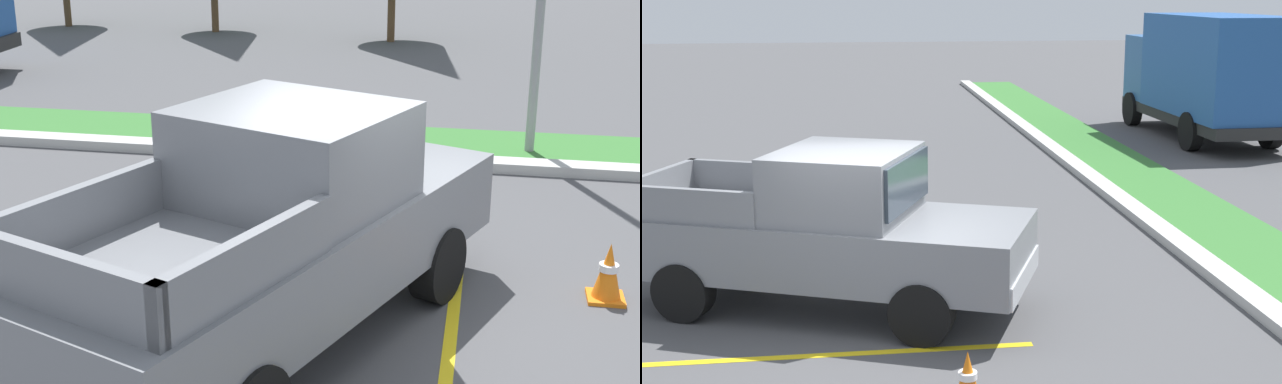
{
  "view_description": "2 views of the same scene",
  "coord_description": "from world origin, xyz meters",
  "views": [
    {
      "loc": [
        0.92,
        -7.46,
        3.87
      ],
      "look_at": [
        -0.63,
        0.51,
        1.07
      ],
      "focal_mm": 49.63,
      "sensor_mm": 36.0,
      "label": 1
    },
    {
      "loc": [
        9.99,
        -0.23,
        4.04
      ],
      "look_at": [
        -1.23,
        1.28,
        1.4
      ],
      "focal_mm": 48.72,
      "sensor_mm": 36.0,
      "label": 2
    }
  ],
  "objects": [
    {
      "name": "pickup_truck_main",
      "position": [
        -0.81,
        -0.51,
        1.04
      ],
      "size": [
        3.69,
        5.54,
        2.1
      ],
      "color": "black",
      "rests_on": "ground"
    },
    {
      "name": "cargo_truck_distant",
      "position": [
        -12.72,
        9.59,
        1.85
      ],
      "size": [
        6.84,
        2.6,
        3.4
      ],
      "color": "black",
      "rests_on": "ground"
    },
    {
      "name": "ground_plane",
      "position": [
        0.0,
        0.0,
        0.0
      ],
      "size": [
        120.0,
        120.0,
        0.0
      ],
      "primitive_type": "plane",
      "color": "#4C4C4F"
    },
    {
      "name": "parking_line_far",
      "position": [
        0.72,
        -0.55,
        0.0
      ],
      "size": [
        0.12,
        4.8,
        0.01
      ],
      "primitive_type": "cube",
      "color": "yellow",
      "rests_on": "ground"
    },
    {
      "name": "traffic_cone",
      "position": [
        2.19,
        0.88,
        0.29
      ],
      "size": [
        0.36,
        0.36,
        0.6
      ],
      "color": "orange",
      "rests_on": "ground"
    },
    {
      "name": "parking_line_near",
      "position": [
        -2.38,
        -0.55,
        0.0
      ],
      "size": [
        0.12,
        4.8,
        0.01
      ],
      "primitive_type": "cube",
      "color": "yellow",
      "rests_on": "ground"
    },
    {
      "name": "curb_strip",
      "position": [
        0.0,
        5.0,
        0.07
      ],
      "size": [
        56.0,
        0.4,
        0.15
      ],
      "primitive_type": "cube",
      "color": "#B2B2AD",
      "rests_on": "ground"
    }
  ]
}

